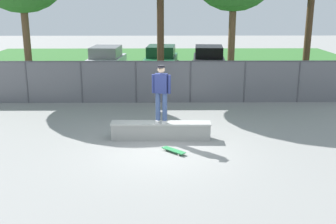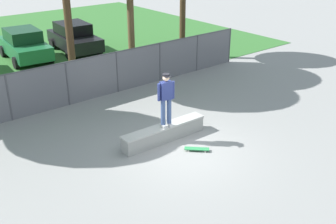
# 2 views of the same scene
# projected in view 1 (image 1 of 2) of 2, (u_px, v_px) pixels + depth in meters

# --- Properties ---
(ground_plane) EXTENTS (80.00, 80.00, 0.00)m
(ground_plane) POSITION_uv_depth(u_px,v_px,m) (163.00, 149.00, 12.27)
(ground_plane) COLOR gray
(grass_strip) EXTENTS (28.41, 20.00, 0.02)m
(grass_strip) POSITION_uv_depth(u_px,v_px,m) (163.00, 65.00, 27.71)
(grass_strip) COLOR #336B2D
(grass_strip) RESTS_ON ground
(concrete_ledge) EXTENTS (3.19, 0.55, 0.56)m
(concrete_ledge) POSITION_uv_depth(u_px,v_px,m) (161.00, 131.00, 13.04)
(concrete_ledge) COLOR #999993
(concrete_ledge) RESTS_ON ground
(skateboarder) EXTENTS (0.59, 0.36, 1.84)m
(skateboarder) POSITION_uv_depth(u_px,v_px,m) (161.00, 91.00, 12.60)
(skateboarder) COLOR beige
(skateboarder) RESTS_ON concrete_ledge
(skateboard) EXTENTS (0.71, 0.70, 0.09)m
(skateboard) POSITION_uv_depth(u_px,v_px,m) (174.00, 150.00, 11.92)
(skateboard) COLOR #2D8C4C
(skateboard) RESTS_ON ground
(chainlink_fence) EXTENTS (16.48, 0.07, 1.83)m
(chainlink_fence) POSITION_uv_depth(u_px,v_px,m) (163.00, 80.00, 17.52)
(chainlink_fence) COLOR #4C4C51
(chainlink_fence) RESTS_ON ground
(car_silver) EXTENTS (2.28, 4.33, 1.66)m
(car_silver) POSITION_uv_depth(u_px,v_px,m) (106.00, 61.00, 24.20)
(car_silver) COLOR #B7BABF
(car_silver) RESTS_ON ground
(car_green) EXTENTS (2.28, 4.33, 1.66)m
(car_green) POSITION_uv_depth(u_px,v_px,m) (161.00, 60.00, 24.56)
(car_green) COLOR #1E6638
(car_green) RESTS_ON ground
(car_black) EXTENTS (2.28, 4.33, 1.66)m
(car_black) POSITION_uv_depth(u_px,v_px,m) (209.00, 60.00, 24.40)
(car_black) COLOR black
(car_black) RESTS_ON ground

